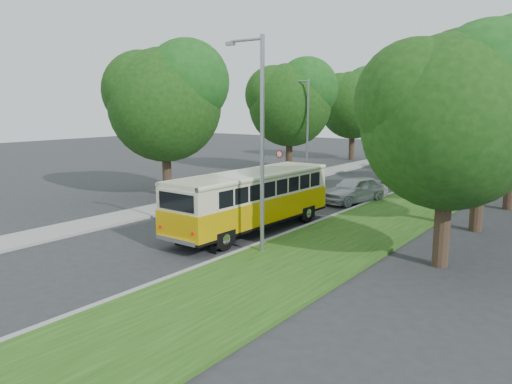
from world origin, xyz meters
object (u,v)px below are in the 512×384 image
Objects in this scene: car_grey at (445,163)px; car_white at (393,171)px; vintage_bus at (252,202)px; car_silver at (354,189)px; lamppost_far at (306,124)px; lamppost_near at (260,138)px; car_blue at (407,173)px.

car_white is at bearing -106.20° from car_grey.
vintage_bus is 2.03× the size of car_silver.
car_white is (6.11, 2.33, -3.40)m from lamppost_far.
vintage_bus is 26.00m from car_grey.
lamppost_near is 21.46m from car_blue.
vintage_bus is at bearing -79.35° from car_silver.
lamppost_near is at bearing -66.91° from car_silver.
lamppost_near reaches higher than car_white.
car_grey is at bearing 92.43° from lamppost_near.
vintage_bus is at bearing -85.03° from car_blue.
lamppost_far reaches higher than car_white.
vintage_bus is 2.10× the size of car_white.
car_grey is at bearing 91.35° from car_blue.
car_white is (-1.32, 9.47, -0.05)m from car_silver.
lamppost_near is 0.88× the size of vintage_bus.
vintage_bus is at bearing -67.43° from lamppost_far.
lamppost_near is 4.52m from vintage_bus.
vintage_bus is at bearing 132.04° from lamppost_near.
lamppost_near is 20.53m from lamppost_far.
vintage_bus is 1.66× the size of car_grey.
car_silver is 17.12m from car_grey.
lamppost_far is 1.36× the size of car_grey.
car_grey reaches higher than car_blue.
car_blue is 0.77× the size of car_grey.
car_blue is 7.46m from car_grey.
lamppost_far is 10.84m from car_silver.
car_blue is at bearing 95.01° from lamppost_near.
car_blue is at bearing -5.93° from car_white.
car_white is at bearing 113.63° from car_silver.
car_silver reaches higher than car_white.
car_grey reaches higher than car_white.
lamppost_near is at bearing -92.02° from car_grey.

